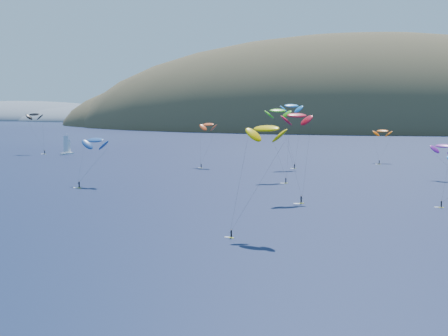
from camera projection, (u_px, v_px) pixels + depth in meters
ground at (156, 300)px, 82.59m from camera, size 2800.00×2800.00×0.00m
island at (379, 138)px, 620.20m from camera, size 730.00×300.00×210.00m
headland at (35, 121)px, 908.38m from camera, size 460.00×250.00×60.00m
sailboat at (67, 152)px, 308.22m from camera, size 8.74×8.16×10.44m
kitesurfer_1 at (208, 125)px, 249.57m from camera, size 9.07×11.33×19.17m
kitesurfer_2 at (266, 129)px, 122.59m from camera, size 11.14×10.31×23.32m
kitesurfer_3 at (278, 111)px, 208.21m from camera, size 9.79×14.75×25.50m
kitesurfer_4 at (291, 106)px, 244.50m from camera, size 10.02×8.42×26.96m
kitesurfer_6 at (443, 146)px, 208.14m from camera, size 10.90×13.25×13.65m
kitesurfer_9 at (297, 116)px, 165.81m from camera, size 9.59×12.55×24.90m
kitesurfer_10 at (95, 140)px, 195.01m from camera, size 10.57×12.63×16.77m
kitesurfer_11 at (383, 131)px, 267.84m from camera, size 8.40×13.24×15.57m
kitesurfer_12 at (34, 114)px, 310.91m from camera, size 11.67×5.00×22.04m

